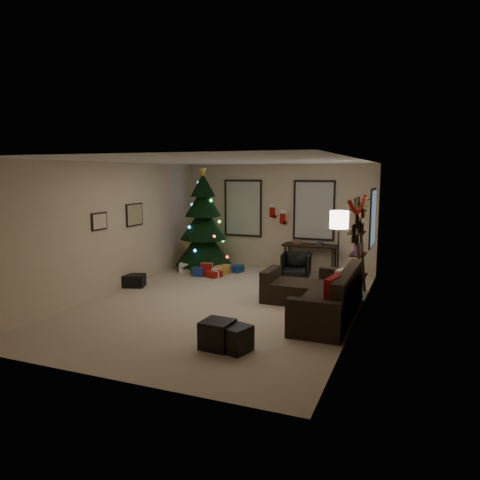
% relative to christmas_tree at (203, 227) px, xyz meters
% --- Properties ---
extents(floor, '(7.00, 7.00, 0.00)m').
position_rel_christmas_tree_xyz_m(floor, '(1.72, -2.64, -1.11)').
color(floor, '#C9B398').
rests_on(floor, ground).
extents(ceiling, '(7.00, 7.00, 0.00)m').
position_rel_christmas_tree_xyz_m(ceiling, '(1.72, -2.64, 1.59)').
color(ceiling, white).
rests_on(ceiling, floor).
extents(wall_back, '(5.00, 0.00, 5.00)m').
position_rel_christmas_tree_xyz_m(wall_back, '(1.72, 0.86, 0.24)').
color(wall_back, beige).
rests_on(wall_back, floor).
extents(wall_front, '(5.00, 0.00, 5.00)m').
position_rel_christmas_tree_xyz_m(wall_front, '(1.72, -6.14, 0.24)').
color(wall_front, beige).
rests_on(wall_front, floor).
extents(wall_left, '(0.00, 7.00, 7.00)m').
position_rel_christmas_tree_xyz_m(wall_left, '(-0.78, -2.64, 0.24)').
color(wall_left, beige).
rests_on(wall_left, floor).
extents(wall_right, '(0.00, 7.00, 7.00)m').
position_rel_christmas_tree_xyz_m(wall_right, '(4.22, -2.64, 0.24)').
color(wall_right, beige).
rests_on(wall_right, floor).
extents(window_back_left, '(1.05, 0.06, 1.50)m').
position_rel_christmas_tree_xyz_m(window_back_left, '(0.77, 0.83, 0.44)').
color(window_back_left, '#728CB2').
rests_on(window_back_left, wall_back).
extents(window_back_right, '(1.05, 0.06, 1.50)m').
position_rel_christmas_tree_xyz_m(window_back_right, '(2.67, 0.83, 0.44)').
color(window_back_right, '#728CB2').
rests_on(window_back_right, wall_back).
extents(window_right_wall, '(0.06, 0.90, 1.30)m').
position_rel_christmas_tree_xyz_m(window_right_wall, '(4.19, -0.09, 0.39)').
color(window_right_wall, '#728CB2').
rests_on(window_right_wall, wall_right).
extents(christmas_tree, '(1.45, 1.45, 2.69)m').
position_rel_christmas_tree_xyz_m(christmas_tree, '(0.00, 0.00, 0.00)').
color(christmas_tree, black).
rests_on(christmas_tree, floor).
extents(presents, '(1.50, 1.01, 0.30)m').
position_rel_christmas_tree_xyz_m(presents, '(0.32, -0.46, -1.00)').
color(presents, gold).
rests_on(presents, floor).
extents(sofa, '(1.80, 2.62, 0.85)m').
position_rel_christmas_tree_xyz_m(sofa, '(3.57, -2.55, -0.84)').
color(sofa, black).
rests_on(sofa, floor).
extents(pillow_red_a, '(0.19, 0.47, 0.46)m').
position_rel_christmas_tree_xyz_m(pillow_red_a, '(3.93, -3.42, -0.47)').
color(pillow_red_a, maroon).
rests_on(pillow_red_a, sofa).
extents(pillow_red_b, '(0.18, 0.43, 0.41)m').
position_rel_christmas_tree_xyz_m(pillow_red_b, '(3.93, -3.14, -0.47)').
color(pillow_red_b, maroon).
rests_on(pillow_red_b, sofa).
extents(pillow_cream, '(0.21, 0.39, 0.37)m').
position_rel_christmas_tree_xyz_m(pillow_cream, '(3.93, -2.51, -0.48)').
color(pillow_cream, beige).
rests_on(pillow_cream, sofa).
extents(ottoman_near, '(0.45, 0.45, 0.40)m').
position_rel_christmas_tree_xyz_m(ottoman_near, '(2.55, -4.75, -0.91)').
color(ottoman_near, black).
rests_on(ottoman_near, floor).
extents(ottoman_far, '(0.49, 0.49, 0.37)m').
position_rel_christmas_tree_xyz_m(ottoman_far, '(2.83, -4.76, -0.93)').
color(ottoman_far, black).
rests_on(ottoman_far, floor).
extents(desk, '(1.34, 0.48, 0.72)m').
position_rel_christmas_tree_xyz_m(desk, '(2.65, 0.58, -0.48)').
color(desk, black).
rests_on(desk, floor).
extents(desk_chair, '(0.68, 0.64, 0.62)m').
position_rel_christmas_tree_xyz_m(desk_chair, '(2.47, -0.07, -0.80)').
color(desk_chair, black).
rests_on(desk_chair, floor).
extents(bookshelf, '(0.30, 0.58, 2.00)m').
position_rel_christmas_tree_xyz_m(bookshelf, '(4.02, -1.02, -0.15)').
color(bookshelf, black).
rests_on(bookshelf, floor).
extents(potted_plant, '(0.58, 0.54, 0.52)m').
position_rel_christmas_tree_xyz_m(potted_plant, '(4.02, -0.79, 0.71)').
color(potted_plant, '#4C4C4C').
rests_on(potted_plant, bookshelf).
extents(floor_lamp, '(0.37, 0.37, 1.74)m').
position_rel_christmas_tree_xyz_m(floor_lamp, '(3.67, -1.42, 0.34)').
color(floor_lamp, black).
rests_on(floor_lamp, floor).
extents(art_map, '(0.04, 0.60, 0.50)m').
position_rel_christmas_tree_xyz_m(art_map, '(-0.76, -1.91, 0.44)').
color(art_map, black).
rests_on(art_map, wall_left).
extents(art_abstract, '(0.04, 0.45, 0.35)m').
position_rel_christmas_tree_xyz_m(art_abstract, '(-0.76, -3.11, 0.42)').
color(art_abstract, black).
rests_on(art_abstract, wall_left).
extents(gallery, '(0.03, 1.25, 0.54)m').
position_rel_christmas_tree_xyz_m(gallery, '(4.20, -2.72, 0.46)').
color(gallery, black).
rests_on(gallery, wall_right).
extents(garland, '(0.08, 1.90, 0.30)m').
position_rel_christmas_tree_xyz_m(garland, '(4.17, -2.61, 0.84)').
color(garland, '#A5140C').
rests_on(garland, wall_right).
extents(stocking_left, '(0.20, 0.05, 0.36)m').
position_rel_christmas_tree_xyz_m(stocking_left, '(1.58, 0.85, 0.39)').
color(stocking_left, '#990F0C').
rests_on(stocking_left, wall_back).
extents(stocking_right, '(0.20, 0.05, 0.36)m').
position_rel_christmas_tree_xyz_m(stocking_right, '(1.91, 0.67, 0.26)').
color(stocking_right, '#990F0C').
rests_on(stocking_right, wall_back).
extents(storage_bin, '(0.63, 0.51, 0.27)m').
position_rel_christmas_tree_xyz_m(storage_bin, '(-0.66, -2.22, -0.98)').
color(storage_bin, black).
rests_on(storage_bin, floor).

